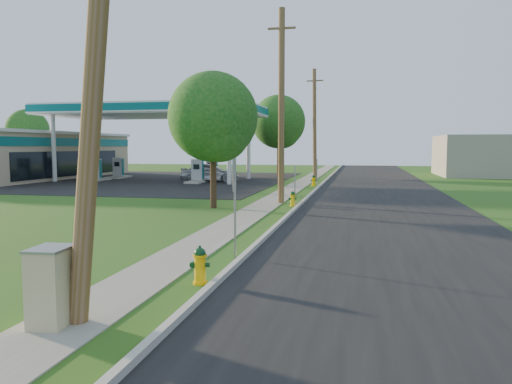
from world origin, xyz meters
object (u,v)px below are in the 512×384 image
at_px(fuel_pump_ne, 198,174).
at_px(hydrant_mid, 293,199).
at_px(fuel_pump_sw, 118,170).
at_px(utility_cabinet, 52,287).
at_px(fuel_pump_nw, 96,173).
at_px(tree_back, 28,132).
at_px(utility_pole_near, 97,24).
at_px(utility_pole_mid, 281,106).
at_px(tree_verge, 214,120).
at_px(utility_pole_far, 315,124).
at_px(hydrant_near, 200,265).
at_px(fuel_pump_se, 212,171).
at_px(tree_lot, 279,124).
at_px(car_silver, 210,172).
at_px(hydrant_far, 314,181).
at_px(price_pylon, 234,106).

bearing_deg(fuel_pump_ne, hydrant_mid, -55.73).
height_order(fuel_pump_sw, utility_cabinet, fuel_pump_sw).
relative_size(fuel_pump_sw, hydrant_mid, 4.26).
relative_size(fuel_pump_nw, tree_back, 0.45).
xyz_separation_m(utility_pole_near, fuel_pump_ne, (-8.90, 31.00, -4.08)).
bearing_deg(utility_pole_mid, tree_verge, -135.70).
xyz_separation_m(fuel_pump_ne, tree_verge, (6.17, -15.67, 3.41)).
bearing_deg(utility_pole_mid, utility_cabinet, -92.58).
bearing_deg(utility_pole_far, hydrant_near, -88.74).
bearing_deg(hydrant_mid, fuel_pump_se, 117.99).
xyz_separation_m(tree_back, hydrant_near, (32.99, -39.21, -4.13)).
height_order(utility_pole_near, utility_cabinet, utility_pole_near).
distance_m(tree_lot, utility_cabinet, 41.97).
height_order(utility_pole_far, car_silver, utility_pole_far).
bearing_deg(fuel_pump_se, hydrant_near, -73.41).
bearing_deg(fuel_pump_se, hydrant_mid, -62.01).
distance_m(hydrant_far, utility_cabinet, 29.80).
xyz_separation_m(utility_pole_near, tree_lot, (-3.94, 41.41, 0.33)).
height_order(utility_pole_far, hydrant_near, utility_pole_far).
bearing_deg(fuel_pump_ne, utility_pole_mid, -55.60).
relative_size(utility_pole_far, hydrant_near, 11.50).
bearing_deg(fuel_pump_se, utility_pole_near, -75.73).
relative_size(utility_pole_near, fuel_pump_sw, 2.96).
distance_m(fuel_pump_ne, tree_verge, 17.18).
bearing_deg(fuel_pump_sw, utility_cabinet, -64.12).
distance_m(utility_pole_mid, fuel_pump_ne, 16.31).
height_order(utility_pole_mid, car_silver, utility_pole_mid).
xyz_separation_m(utility_pole_far, tree_back, (-32.25, 5.88, -0.27)).
xyz_separation_m(fuel_pump_se, tree_back, (-23.35, 6.88, 3.81)).
relative_size(price_pylon, hydrant_near, 8.29).
bearing_deg(hydrant_far, hydrant_near, -89.67).
bearing_deg(tree_back, fuel_pump_sw, -25.62).
relative_size(utility_pole_mid, fuel_pump_nw, 3.06).
distance_m(utility_pole_near, price_pylon, 23.83).
relative_size(utility_pole_mid, fuel_pump_ne, 3.06).
bearing_deg(fuel_pump_se, car_silver, -76.85).
height_order(fuel_pump_nw, tree_verge, tree_verge).
distance_m(utility_pole_near, tree_lot, 41.59).
height_order(hydrant_mid, car_silver, car_silver).
xyz_separation_m(tree_verge, tree_lot, (-1.21, 26.07, 1.00)).
height_order(utility_pole_near, price_pylon, utility_pole_near).
distance_m(utility_pole_far, tree_back, 32.79).
xyz_separation_m(fuel_pump_se, hydrant_near, (9.63, -32.33, -0.32)).
xyz_separation_m(utility_pole_near, utility_pole_far, (-0.00, 36.00, 0.00)).
bearing_deg(utility_pole_far, fuel_pump_se, -173.59).
bearing_deg(hydrant_far, utility_cabinet, -92.69).
relative_size(price_pylon, hydrant_mid, 9.12).
bearing_deg(utility_pole_mid, hydrant_far, 87.15).
relative_size(utility_pole_near, fuel_pump_ne, 2.96).
bearing_deg(hydrant_near, fuel_pump_ne, 108.78).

